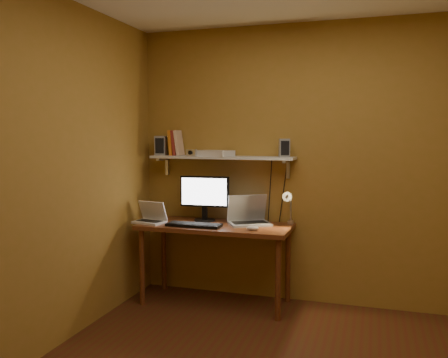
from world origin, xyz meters
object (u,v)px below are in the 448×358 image
(laptop, at_px, (248,216))
(keyboard, at_px, (194,225))
(netbook, at_px, (151,217))
(shelf_camera, at_px, (191,153))
(desk, at_px, (215,233))
(speaker_right, at_px, (284,148))
(speaker_left, at_px, (161,146))
(mouse, at_px, (253,228))
(router, at_px, (215,153))
(wall_shelf, at_px, (222,158))
(desk_lamp, at_px, (289,203))
(monitor, at_px, (205,196))

(laptop, bearing_deg, keyboard, -179.43)
(keyboard, bearing_deg, laptop, 31.49)
(netbook, distance_m, shelf_camera, 0.72)
(desk, xyz_separation_m, speaker_right, (0.60, 0.20, 0.79))
(speaker_right, bearing_deg, speaker_left, 161.52)
(mouse, bearing_deg, shelf_camera, 145.71)
(speaker_right, relative_size, router, 0.51)
(desk, bearing_deg, speaker_left, 162.66)
(speaker_left, xyz_separation_m, router, (0.57, 0.00, -0.07))
(netbook, distance_m, speaker_left, 0.73)
(wall_shelf, bearing_deg, laptop, -14.68)
(wall_shelf, relative_size, router, 4.29)
(laptop, relative_size, shelf_camera, 4.01)
(keyboard, bearing_deg, speaker_right, 24.61)
(speaker_right, distance_m, router, 0.68)
(mouse, relative_size, speaker_right, 0.65)
(mouse, bearing_deg, netbook, 165.89)
(wall_shelf, relative_size, speaker_right, 8.38)
(wall_shelf, bearing_deg, desk_lamp, -5.88)
(shelf_camera, relative_size, router, 0.35)
(wall_shelf, distance_m, speaker_right, 0.61)
(keyboard, relative_size, desk_lamp, 1.33)
(wall_shelf, relative_size, netbook, 4.51)
(netbook, height_order, mouse, netbook)
(desk_lamp, bearing_deg, shelf_camera, 179.37)
(wall_shelf, height_order, speaker_right, speaker_right)
(keyboard, bearing_deg, netbook, 173.92)
(desk_lamp, height_order, speaker_left, speaker_left)
(mouse, xyz_separation_m, speaker_right, (0.20, 0.36, 0.69))
(laptop, xyz_separation_m, speaker_right, (0.32, 0.08, 0.64))
(keyboard, height_order, desk_lamp, desk_lamp)
(speaker_right, height_order, shelf_camera, speaker_right)
(desk_lamp, bearing_deg, speaker_right, 129.88)
(keyboard, distance_m, speaker_right, 1.08)
(netbook, distance_m, speaker_right, 1.41)
(monitor, distance_m, laptop, 0.47)
(shelf_camera, bearing_deg, mouse, -23.42)
(keyboard, xyz_separation_m, mouse, (0.55, -0.01, 0.01))
(desk_lamp, relative_size, router, 1.15)
(desk, bearing_deg, wall_shelf, 90.00)
(wall_shelf, relative_size, desk_lamp, 3.73)
(netbook, bearing_deg, desk_lamp, 19.96)
(laptop, relative_size, router, 1.39)
(desk, relative_size, router, 4.29)
(wall_shelf, xyz_separation_m, router, (-0.07, 0.01, 0.04))
(desk, xyz_separation_m, desk_lamp, (0.66, 0.13, 0.29))
(wall_shelf, distance_m, desk_lamp, 0.77)
(monitor, bearing_deg, router, 34.64)
(desk, height_order, wall_shelf, wall_shelf)
(desk, bearing_deg, monitor, 138.70)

